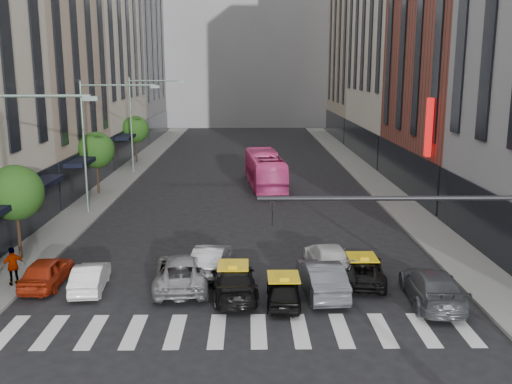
{
  "coord_description": "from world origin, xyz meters",
  "views": [
    {
      "loc": [
        0.22,
        -18.86,
        9.86
      ],
      "look_at": [
        0.6,
        8.41,
        4.0
      ],
      "focal_mm": 40.0,
      "sensor_mm": 36.0,
      "label": 1
    }
  ],
  "objects_px": {
    "car_white_front": "(90,277)",
    "bus": "(265,170)",
    "streetlamp_mid": "(97,129)",
    "pedestrian_far": "(13,266)",
    "taxi_center": "(283,291)",
    "car_red": "(47,272)",
    "taxi_left": "(233,281)",
    "streetlamp_far": "(141,112)"
  },
  "relations": [
    {
      "from": "car_white_front",
      "to": "bus",
      "type": "bearing_deg",
      "value": -115.1
    },
    {
      "from": "streetlamp_mid",
      "to": "car_white_front",
      "type": "xyz_separation_m",
      "value": [
        3.04,
        -14.19,
        -5.29
      ]
    },
    {
      "from": "pedestrian_far",
      "to": "streetlamp_mid",
      "type": "bearing_deg",
      "value": -127.75
    },
    {
      "from": "car_white_front",
      "to": "taxi_center",
      "type": "bearing_deg",
      "value": 163.78
    },
    {
      "from": "car_red",
      "to": "taxi_center",
      "type": "bearing_deg",
      "value": 168.64
    },
    {
      "from": "taxi_left",
      "to": "taxi_center",
      "type": "distance_m",
      "value": 2.39
    },
    {
      "from": "streetlamp_far",
      "to": "car_red",
      "type": "distance_m",
      "value": 30.09
    },
    {
      "from": "streetlamp_far",
      "to": "bus",
      "type": "relative_size",
      "value": 0.83
    },
    {
      "from": "bus",
      "to": "pedestrian_far",
      "type": "relative_size",
      "value": 6.01
    },
    {
      "from": "taxi_left",
      "to": "pedestrian_far",
      "type": "distance_m",
      "value": 10.19
    },
    {
      "from": "car_red",
      "to": "car_white_front",
      "type": "height_order",
      "value": "car_red"
    },
    {
      "from": "streetlamp_mid",
      "to": "streetlamp_far",
      "type": "xyz_separation_m",
      "value": [
        0.0,
        16.0,
        0.0
      ]
    },
    {
      "from": "pedestrian_far",
      "to": "car_red",
      "type": "bearing_deg",
      "value": 154.78
    },
    {
      "from": "streetlamp_far",
      "to": "taxi_left",
      "type": "relative_size",
      "value": 1.87
    },
    {
      "from": "streetlamp_mid",
      "to": "car_red",
      "type": "relative_size",
      "value": 2.25
    },
    {
      "from": "car_white_front",
      "to": "taxi_left",
      "type": "xyz_separation_m",
      "value": [
        6.54,
        -0.77,
        0.08
      ]
    },
    {
      "from": "streetlamp_mid",
      "to": "taxi_left",
      "type": "relative_size",
      "value": 1.87
    },
    {
      "from": "taxi_center",
      "to": "car_red",
      "type": "bearing_deg",
      "value": -10.15
    },
    {
      "from": "bus",
      "to": "pedestrian_far",
      "type": "bearing_deg",
      "value": 57.14
    },
    {
      "from": "streetlamp_far",
      "to": "bus",
      "type": "xyz_separation_m",
      "value": [
        11.68,
        -6.88,
        -4.4
      ]
    },
    {
      "from": "streetlamp_mid",
      "to": "pedestrian_far",
      "type": "bearing_deg",
      "value": -92.22
    },
    {
      "from": "car_white_front",
      "to": "car_red",
      "type": "bearing_deg",
      "value": -19.42
    },
    {
      "from": "streetlamp_mid",
      "to": "car_red",
      "type": "bearing_deg",
      "value": -86.3
    },
    {
      "from": "streetlamp_mid",
      "to": "car_white_front",
      "type": "height_order",
      "value": "streetlamp_mid"
    },
    {
      "from": "taxi_center",
      "to": "pedestrian_far",
      "type": "height_order",
      "value": "pedestrian_far"
    },
    {
      "from": "streetlamp_far",
      "to": "taxi_left",
      "type": "xyz_separation_m",
      "value": [
        9.59,
        -30.96,
        -5.2
      ]
    },
    {
      "from": "streetlamp_far",
      "to": "car_red",
      "type": "relative_size",
      "value": 2.25
    },
    {
      "from": "streetlamp_mid",
      "to": "streetlamp_far",
      "type": "relative_size",
      "value": 1.0
    },
    {
      "from": "streetlamp_far",
      "to": "taxi_left",
      "type": "distance_m",
      "value": 32.82
    },
    {
      "from": "car_red",
      "to": "car_white_front",
      "type": "bearing_deg",
      "value": 166.07
    },
    {
      "from": "streetlamp_far",
      "to": "car_red",
      "type": "height_order",
      "value": "streetlamp_far"
    },
    {
      "from": "car_red",
      "to": "pedestrian_far",
      "type": "bearing_deg",
      "value": 11.05
    },
    {
      "from": "car_white_front",
      "to": "streetlamp_far",
      "type": "bearing_deg",
      "value": -89.01
    },
    {
      "from": "taxi_center",
      "to": "car_white_front",
      "type": "bearing_deg",
      "value": -9.5
    },
    {
      "from": "pedestrian_far",
      "to": "streetlamp_far",
      "type": "bearing_deg",
      "value": -126.57
    },
    {
      "from": "car_red",
      "to": "streetlamp_mid",
      "type": "bearing_deg",
      "value": -85.57
    },
    {
      "from": "car_red",
      "to": "bus",
      "type": "distance_m",
      "value": 25.19
    },
    {
      "from": "car_red",
      "to": "taxi_center",
      "type": "distance_m",
      "value": 11.12
    },
    {
      "from": "car_red",
      "to": "taxi_left",
      "type": "height_order",
      "value": "taxi_left"
    },
    {
      "from": "streetlamp_far",
      "to": "taxi_center",
      "type": "distance_m",
      "value": 34.46
    },
    {
      "from": "streetlamp_far",
      "to": "pedestrian_far",
      "type": "height_order",
      "value": "streetlamp_far"
    },
    {
      "from": "car_white_front",
      "to": "taxi_left",
      "type": "bearing_deg",
      "value": 168.53
    }
  ]
}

